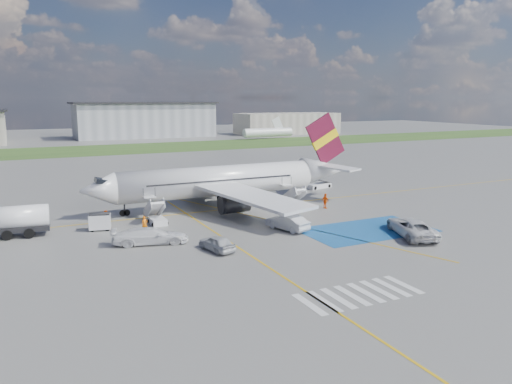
# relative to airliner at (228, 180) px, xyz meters

# --- Properties ---
(ground) EXTENTS (400.00, 400.00, 0.00)m
(ground) POSITION_rel_airliner_xyz_m (-1.51, -14.00, -3.39)
(ground) COLOR #60605E
(ground) RESTS_ON ground
(grass_strip) EXTENTS (400.00, 30.00, 0.01)m
(grass_strip) POSITION_rel_airliner_xyz_m (-1.51, 81.00, -3.39)
(grass_strip) COLOR #2D4C1E
(grass_strip) RESTS_ON ground
(taxiway_line_main) EXTENTS (120.00, 0.20, 0.01)m
(taxiway_line_main) POSITION_rel_airliner_xyz_m (-1.51, -2.00, -3.39)
(taxiway_line_main) COLOR gold
(taxiway_line_main) RESTS_ON ground
(taxiway_line_cross) EXTENTS (0.20, 60.00, 0.01)m
(taxiway_line_cross) POSITION_rel_airliner_xyz_m (-6.51, -24.00, -3.39)
(taxiway_line_cross) COLOR gold
(taxiway_line_cross) RESTS_ON ground
(taxiway_line_diag) EXTENTS (20.71, 56.45, 0.01)m
(taxiway_line_diag) POSITION_rel_airliner_xyz_m (-1.51, -2.00, -3.39)
(taxiway_line_diag) COLOR gold
(taxiway_line_diag) RESTS_ON ground
(staging_box) EXTENTS (14.00, 8.00, 0.01)m
(staging_box) POSITION_rel_airliner_xyz_m (8.49, -18.00, -3.39)
(staging_box) COLOR #17508E
(staging_box) RESTS_ON ground
(crosswalk) EXTENTS (9.00, 4.00, 0.01)m
(crosswalk) POSITION_rel_airliner_xyz_m (-3.31, -32.00, -3.39)
(crosswalk) COLOR silver
(crosswalk) RESTS_ON ground
(terminal_centre) EXTENTS (48.00, 18.00, 12.00)m
(terminal_centre) POSITION_rel_airliner_xyz_m (18.49, 121.00, 2.61)
(terminal_centre) COLOR gray
(terminal_centre) RESTS_ON ground
(terminal_east) EXTENTS (40.00, 16.00, 8.00)m
(terminal_east) POSITION_rel_airliner_xyz_m (73.49, 114.00, 0.61)
(terminal_east) COLOR gray
(terminal_east) RESTS_ON ground
(airliner) EXTENTS (36.81, 32.95, 11.92)m
(airliner) POSITION_rel_airliner_xyz_m (0.00, 0.00, 0.00)
(airliner) COLOR silver
(airliner) RESTS_ON ground
(airstairs_fwd) EXTENTS (1.90, 5.20, 3.60)m
(airstairs_fwd) POSITION_rel_airliner_xyz_m (-11.01, -5.30, -2.77)
(airstairs_fwd) COLOR silver
(airstairs_fwd) RESTS_ON ground
(airstairs_aft) EXTENTS (1.90, 5.20, 3.60)m
(airstairs_aft) POSITION_rel_airliner_xyz_m (7.49, -5.30, -2.77)
(airstairs_aft) COLOR silver
(airstairs_aft) RESTS_ON ground
(fuel_tanker) EXTENTS (9.56, 3.44, 3.19)m
(fuel_tanker) POSITION_rel_airliner_xyz_m (-26.75, -4.20, -2.05)
(fuel_tanker) COLOR black
(fuel_tanker) RESTS_ON ground
(gpu_cart) EXTENTS (2.46, 1.85, 1.85)m
(gpu_cart) POSITION_rel_airliner_xyz_m (-17.23, -5.49, -2.56)
(gpu_cart) COLOR silver
(gpu_cart) RESTS_ON ground
(belt_loader) EXTENTS (4.71, 2.53, 1.36)m
(belt_loader) POSITION_rel_airliner_xyz_m (17.91, 5.66, -3.05)
(belt_loader) COLOR silver
(belt_loader) RESTS_ON ground
(car_silver_a) EXTENTS (2.58, 4.54, 1.46)m
(car_silver_a) POSITION_rel_airliner_xyz_m (-8.67, -17.74, -2.66)
(car_silver_a) COLOR #B0B3B7
(car_silver_a) RESTS_ON ground
(car_silver_b) EXTENTS (3.16, 5.42, 1.69)m
(car_silver_b) POSITION_rel_airliner_xyz_m (0.87, -14.20, -2.55)
(car_silver_b) COLOR #B1B3B8
(car_silver_b) RESTS_ON ground
(van_white_a) EXTENTS (5.06, 7.03, 2.40)m
(van_white_a) POSITION_rel_airliner_xyz_m (11.28, -21.65, -2.19)
(van_white_a) COLOR silver
(van_white_a) RESTS_ON ground
(van_white_b) EXTENTS (5.81, 3.49, 2.13)m
(van_white_b) POSITION_rel_airliner_xyz_m (-13.66, -12.87, -2.33)
(van_white_b) COLOR white
(van_white_b) RESTS_ON ground
(crew_fwd) EXTENTS (0.68, 0.48, 1.76)m
(crew_fwd) POSITION_rel_airliner_xyz_m (-13.13, -8.42, -2.52)
(crew_fwd) COLOR orange
(crew_fwd) RESTS_ON ground
(crew_nose) EXTENTS (0.94, 1.08, 1.87)m
(crew_nose) POSITION_rel_airliner_xyz_m (-16.41, -4.43, -2.46)
(crew_nose) COLOR #F25C0C
(crew_nose) RESTS_ON ground
(crew_aft) EXTENTS (0.62, 1.20, 1.96)m
(crew_aft) POSITION_rel_airliner_xyz_m (10.45, -7.12, -2.41)
(crew_aft) COLOR #F7600D
(crew_aft) RESTS_ON ground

